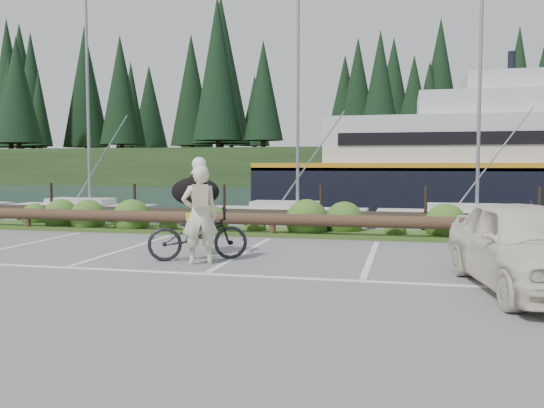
% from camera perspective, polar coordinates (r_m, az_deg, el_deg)
% --- Properties ---
extents(ground, '(72.00, 72.00, 0.00)m').
position_cam_1_polar(ground, '(10.10, -5.88, -6.52)').
color(ground, slate).
extents(harbor_backdrop, '(170.00, 160.00, 30.00)m').
position_cam_1_polar(harbor_backdrop, '(87.92, 11.23, 2.72)').
color(harbor_backdrop, '#172738').
rests_on(harbor_backdrop, ground).
extents(vegetation_strip, '(34.00, 1.60, 0.10)m').
position_cam_1_polar(vegetation_strip, '(15.14, 0.65, -2.79)').
color(vegetation_strip, '#3D5B21').
rests_on(vegetation_strip, ground).
extents(log_rail, '(32.00, 0.30, 0.60)m').
position_cam_1_polar(log_rail, '(14.47, 0.05, -3.30)').
color(log_rail, '#443021').
rests_on(log_rail, ground).
extents(bicycle, '(2.00, 1.39, 0.99)m').
position_cam_1_polar(bicycle, '(11.08, -7.35, -2.99)').
color(bicycle, black).
rests_on(bicycle, ground).
extents(cyclist, '(0.78, 0.67, 1.81)m').
position_cam_1_polar(cyclist, '(10.60, -7.18, -1.08)').
color(cyclist, beige).
rests_on(cyclist, ground).
extents(dog, '(0.87, 1.12, 0.58)m').
position_cam_1_polar(dog, '(11.62, -7.61, 1.23)').
color(dog, black).
rests_on(dog, bicycle).
extents(parked_car, '(2.19, 4.09, 1.32)m').
position_cam_1_polar(parked_car, '(9.12, 23.98, -3.76)').
color(parked_car, white).
rests_on(parked_car, ground).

